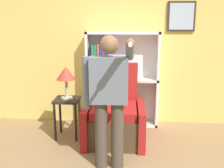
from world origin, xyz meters
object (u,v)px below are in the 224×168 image
bookcase (114,80)px  armchair (114,117)px  person_standing (109,95)px  table_lamp (66,75)px  side_table (67,107)px

bookcase → armchair: size_ratio=1.41×
person_standing → bookcase: bearing=91.0°
armchair → table_lamp: (-0.72, 0.03, 0.63)m
person_standing → table_lamp: (-0.70, 0.84, 0.07)m
armchair → table_lamp: bearing=177.2°
person_standing → table_lamp: bearing=129.7°
bookcase → person_standing: bearing=-89.0°
bookcase → table_lamp: (-0.67, -0.59, 0.20)m
armchair → person_standing: bearing=-91.5°
person_standing → side_table: (-0.70, 0.84, -0.43)m
person_standing → side_table: 1.18m
table_lamp → armchair: bearing=-2.8°
armchair → side_table: armchair is taller
bookcase → person_standing: (0.02, -1.43, 0.13)m
side_table → armchair: bearing=-2.8°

